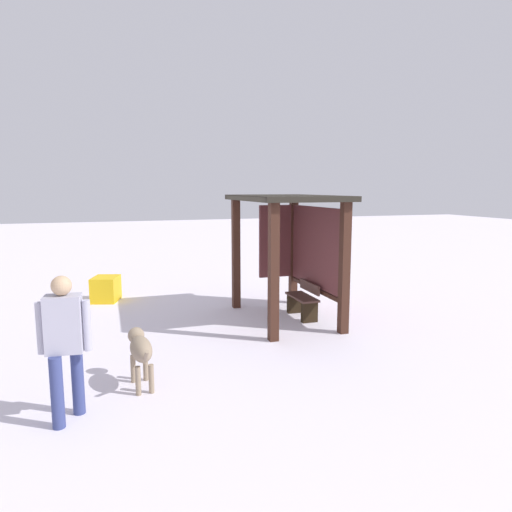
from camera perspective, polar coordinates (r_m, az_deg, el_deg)
The scene contains 6 objects.
ground_plane at distance 9.50m, azimuth 3.55°, elevation -7.81°, with size 60.00×60.00×0.00m, color white.
bus_shelter at distance 9.33m, azimuth 4.57°, elevation 3.36°, with size 2.77×1.76×2.52m.
bench_left_inside at distance 9.57m, azimuth 5.86°, elevation -5.70°, with size 0.95×0.38×0.73m.
person_walking at distance 5.66m, azimuth -22.73°, elevation -9.38°, with size 0.44×0.59×1.70m.
dog at distance 6.46m, azimuth -14.20°, elevation -11.18°, with size 1.04×0.33×0.72m.
grit_bin at distance 11.44m, azimuth -18.20°, elevation -3.91°, with size 0.70×0.56×0.58m, color yellow.
Camera 1 is at (8.47, -3.40, 2.66)m, focal length 32.12 mm.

